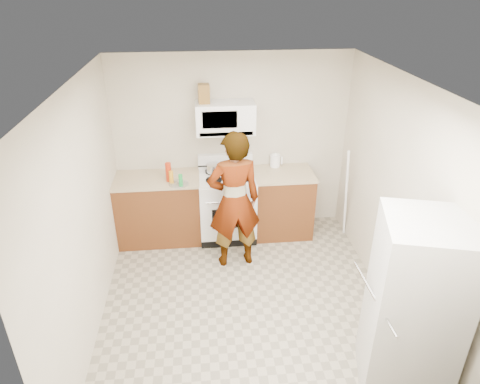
{
  "coord_description": "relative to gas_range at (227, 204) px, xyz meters",
  "views": [
    {
      "loc": [
        -0.45,
        -3.74,
        3.36
      ],
      "look_at": [
        -0.01,
        0.55,
        1.15
      ],
      "focal_mm": 32.0,
      "sensor_mm": 36.0,
      "label": 1
    }
  ],
  "objects": [
    {
      "name": "floor",
      "position": [
        0.1,
        -1.48,
        -0.49
      ],
      "size": [
        3.6,
        3.6,
        0.0
      ],
      "primitive_type": "plane",
      "color": "gray",
      "rests_on": "ground"
    },
    {
      "name": "back_wall",
      "position": [
        0.1,
        0.31,
        0.76
      ],
      "size": [
        3.2,
        0.02,
        2.5
      ],
      "primitive_type": "cube",
      "color": "beige",
      "rests_on": "floor"
    },
    {
      "name": "right_wall",
      "position": [
        1.69,
        -1.48,
        0.76
      ],
      "size": [
        0.02,
        3.6,
        2.5
      ],
      "primitive_type": "cube",
      "color": "beige",
      "rests_on": "floor"
    },
    {
      "name": "cabinet_left",
      "position": [
        -0.94,
        0.01,
        -0.04
      ],
      "size": [
        1.12,
        0.62,
        0.9
      ],
      "primitive_type": "cube",
      "color": "#603116",
      "rests_on": "floor"
    },
    {
      "name": "counter_left",
      "position": [
        -0.94,
        0.01,
        0.43
      ],
      "size": [
        1.14,
        0.64,
        0.03
      ],
      "primitive_type": "cube",
      "color": "tan",
      "rests_on": "cabinet_left"
    },
    {
      "name": "cabinet_right",
      "position": [
        0.78,
        0.01,
        -0.04
      ],
      "size": [
        0.8,
        0.62,
        0.9
      ],
      "primitive_type": "cube",
      "color": "#603116",
      "rests_on": "floor"
    },
    {
      "name": "counter_right",
      "position": [
        0.78,
        0.01,
        0.43
      ],
      "size": [
        0.82,
        0.64,
        0.03
      ],
      "primitive_type": "cube",
      "color": "tan",
      "rests_on": "cabinet_right"
    },
    {
      "name": "gas_range",
      "position": [
        0.0,
        0.0,
        0.0
      ],
      "size": [
        0.76,
        0.65,
        1.13
      ],
      "color": "white",
      "rests_on": "floor"
    },
    {
      "name": "microwave",
      "position": [
        0.0,
        0.13,
        1.21
      ],
      "size": [
        0.76,
        0.38,
        0.4
      ],
      "primitive_type": "cube",
      "color": "white",
      "rests_on": "back_wall"
    },
    {
      "name": "person",
      "position": [
        0.04,
        -0.67,
        0.41
      ],
      "size": [
        0.7,
        0.51,
        1.79
      ],
      "primitive_type": "imported",
      "rotation": [
        0.0,
        0.0,
        3.27
      ],
      "color": "tan",
      "rests_on": "floor"
    },
    {
      "name": "fridge",
      "position": [
        1.38,
        -2.64,
        0.36
      ],
      "size": [
        0.86,
        0.86,
        1.7
      ],
      "primitive_type": "cube",
      "rotation": [
        0.0,
        0.0,
        -0.27
      ],
      "color": "silver",
      "rests_on": "floor"
    },
    {
      "name": "kettle",
      "position": [
        0.7,
        0.23,
        0.53
      ],
      "size": [
        0.18,
        0.18,
        0.17
      ],
      "primitive_type": "cylinder",
      "rotation": [
        0.0,
        0.0,
        0.37
      ],
      "color": "white",
      "rests_on": "counter_right"
    },
    {
      "name": "jug",
      "position": [
        -0.26,
        0.12,
        1.53
      ],
      "size": [
        0.15,
        0.15,
        0.24
      ],
      "primitive_type": "cube",
      "rotation": [
        0.0,
        0.0,
        0.06
      ],
      "color": "brown",
      "rests_on": "microwave"
    },
    {
      "name": "saucepan",
      "position": [
        -0.17,
        0.09,
        0.52
      ],
      "size": [
        0.25,
        0.25,
        0.11
      ],
      "primitive_type": "cylinder",
      "rotation": [
        0.0,
        0.0,
        0.32
      ],
      "color": "silver",
      "rests_on": "gas_range"
    },
    {
      "name": "tray",
      "position": [
        0.16,
        -0.09,
        0.47
      ],
      "size": [
        0.28,
        0.22,
        0.05
      ],
      "primitive_type": "cube",
      "rotation": [
        0.0,
        0.0,
        -0.26
      ],
      "color": "white",
      "rests_on": "gas_range"
    },
    {
      "name": "bottle_spray",
      "position": [
        -0.76,
        -0.1,
        0.58
      ],
      "size": [
        0.09,
        0.09,
        0.25
      ],
      "primitive_type": "cylinder",
      "rotation": [
        0.0,
        0.0,
        0.21
      ],
      "color": "#B6290D",
      "rests_on": "counter_left"
    },
    {
      "name": "bottle_hot_sauce",
      "position": [
        -0.73,
        -0.17,
        0.53
      ],
      "size": [
        0.07,
        0.07,
        0.17
      ],
      "primitive_type": "cylinder",
      "rotation": [
        0.0,
        0.0,
        -0.27
      ],
      "color": "orange",
      "rests_on": "counter_left"
    },
    {
      "name": "bottle_green_cap",
      "position": [
        -0.61,
        -0.28,
        0.53
      ],
      "size": [
        0.05,
        0.05,
        0.17
      ],
      "primitive_type": "cylinder",
      "rotation": [
        0.0,
        0.0,
        0.05
      ],
      "color": "green",
      "rests_on": "counter_left"
    },
    {
      "name": "pot_lid",
      "position": [
        -0.64,
        -0.21,
        0.46
      ],
      "size": [
        0.32,
        0.32,
        0.01
      ],
      "primitive_type": "cylinder",
      "rotation": [
        0.0,
        0.0,
        -0.27
      ],
      "color": "white",
      "rests_on": "counter_left"
    },
    {
      "name": "broom",
      "position": [
        1.6,
        -0.26,
        0.21
      ],
      "size": [
        0.19,
        0.26,
        1.37
      ],
      "primitive_type": "cylinder",
      "rotation": [
        0.14,
        -0.14,
        0.16
      ],
      "color": "white",
      "rests_on": "floor"
    }
  ]
}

